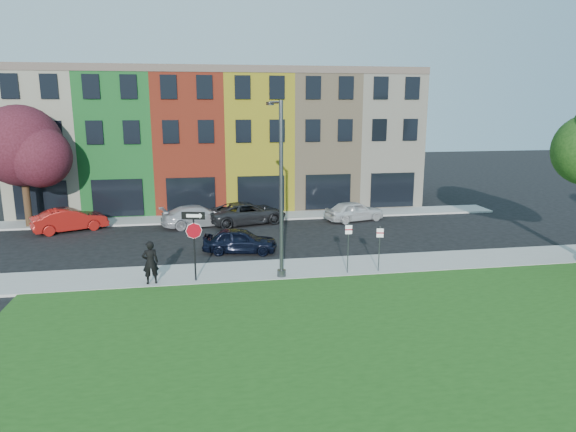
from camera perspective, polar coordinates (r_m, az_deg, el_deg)
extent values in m
plane|color=black|center=(22.23, 1.91, -8.47)|extent=(120.00, 120.00, 0.00)
cube|color=#9A9791|center=(25.40, 5.00, -5.66)|extent=(40.00, 3.00, 0.12)
cube|color=#9A9791|center=(36.23, -7.49, -0.22)|extent=(40.00, 2.40, 0.12)
cube|color=#204D16|center=(20.40, 28.81, -11.91)|extent=(40.00, 16.00, 0.10)
cube|color=beige|center=(43.03, -24.35, 7.44)|extent=(5.00, 10.00, 10.00)
cube|color=green|center=(42.05, -17.69, 7.86)|extent=(5.00, 10.00, 10.00)
cube|color=#A7301B|center=(41.66, -10.80, 8.19)|extent=(5.00, 10.00, 10.00)
cube|color=yellow|center=(41.86, -3.88, 8.40)|extent=(5.00, 10.00, 10.00)
cube|color=#8F7B5C|center=(42.65, 2.90, 8.48)|extent=(5.00, 10.00, 10.00)
cube|color=#BFB7A2|center=(44.00, 9.34, 8.46)|extent=(5.00, 10.00, 10.00)
cube|color=black|center=(37.09, -6.85, 2.36)|extent=(30.00, 0.12, 2.60)
cylinder|color=black|center=(23.21, -10.35, -3.44)|extent=(0.08, 0.08, 3.08)
cylinder|color=white|center=(22.99, -10.42, -1.61)|extent=(0.72, 0.20, 0.74)
cylinder|color=maroon|center=(22.97, -10.42, -1.63)|extent=(0.68, 0.18, 0.70)
cube|color=black|center=(22.84, -10.49, 0.04)|extent=(1.03, 0.28, 0.34)
cube|color=white|center=(22.81, -10.49, 0.02)|extent=(0.65, 0.17, 0.14)
imported|color=black|center=(23.39, -15.05, -5.00)|extent=(0.89, 0.74, 1.94)
imported|color=black|center=(27.83, -5.37, -2.73)|extent=(3.02, 4.54, 1.35)
imported|color=maroon|center=(35.13, -23.09, -0.39)|extent=(4.90, 5.63, 1.47)
imported|color=#A3A3A8|center=(34.15, -9.96, 0.01)|extent=(4.37, 5.76, 1.39)
imported|color=black|center=(34.45, -4.55, 0.34)|extent=(5.27, 6.59, 1.47)
imported|color=silver|center=(35.47, 7.38, 0.57)|extent=(3.66, 4.89, 1.39)
cylinder|color=#424446|center=(22.84, -0.76, 2.76)|extent=(0.18, 0.18, 7.94)
cylinder|color=#424446|center=(23.78, -0.73, -6.36)|extent=(0.40, 0.40, 0.30)
cylinder|color=#424446|center=(23.48, -1.40, 12.51)|extent=(0.31, 2.00, 0.12)
cube|color=#424446|center=(24.55, -2.01, 12.39)|extent=(0.30, 0.57, 0.16)
cylinder|color=#424446|center=(24.12, 6.69, -3.52)|extent=(0.05, 0.05, 2.43)
cube|color=white|center=(23.87, 6.76, -1.52)|extent=(0.32, 0.05, 0.42)
cube|color=maroon|center=(23.85, 6.77, -1.53)|extent=(0.32, 0.04, 0.06)
cylinder|color=#424446|center=(24.62, 10.10, -3.61)|extent=(0.05, 0.05, 2.17)
cube|color=white|center=(24.39, 10.19, -1.86)|extent=(0.32, 0.09, 0.42)
cube|color=maroon|center=(24.37, 10.21, -1.87)|extent=(0.31, 0.08, 0.06)
cylinder|color=black|center=(37.05, -27.01, 1.58)|extent=(0.44, 0.44, 3.40)
sphere|color=black|center=(36.64, -27.55, 6.94)|extent=(5.10, 5.10, 5.10)
sphere|color=black|center=(35.59, -25.85, 5.95)|extent=(3.83, 3.83, 3.83)
sphere|color=black|center=(37.88, -28.72, 6.18)|extent=(3.57, 3.57, 3.57)
sphere|color=black|center=(36.99, -27.07, 8.42)|extent=(3.06, 3.06, 3.06)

